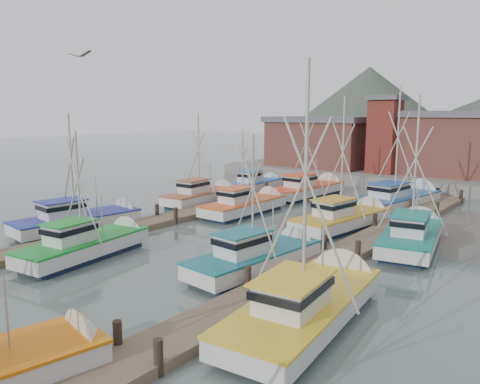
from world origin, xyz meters
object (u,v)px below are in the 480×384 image
Objects in this scene: lookout_tower at (384,134)px; boat_12 at (310,189)px; boat_4 at (91,244)px; boat_8 at (248,205)px.

lookout_tower is 13.16m from boat_12.
lookout_tower reaches higher than boat_4.
boat_12 is at bearing -100.94° from lookout_tower.
boat_4 is 14.38m from boat_8.
lookout_tower is 22.51m from boat_8.
boat_8 is 9.87m from boat_12.
boat_8 is at bearing 81.97° from boat_4.
boat_12 is at bearing 82.11° from boat_4.
boat_4 is at bearing -93.33° from lookout_tower.
boat_4 is 0.98× the size of boat_8.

